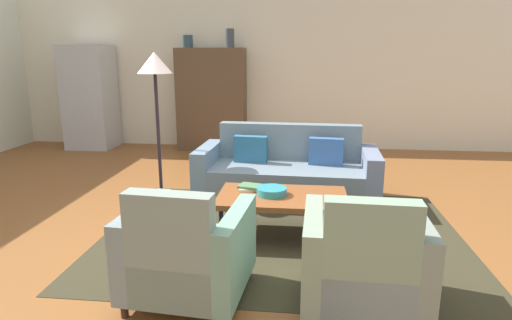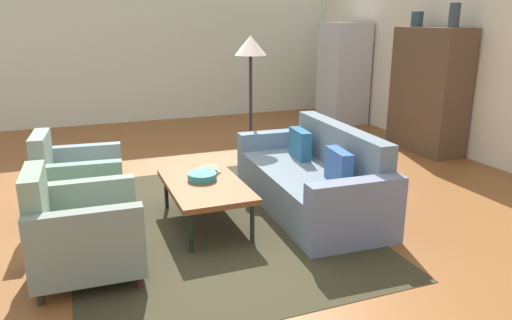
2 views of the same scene
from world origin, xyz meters
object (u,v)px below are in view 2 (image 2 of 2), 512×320
object	(u,v)px
cabinet	(429,91)
floor_lamp	(251,58)
refrigerator	(343,73)
fruit_bowl	(202,177)
armchair_left	(74,185)
armchair_right	(78,234)
vase_round	(454,15)
coffee_table	(205,187)
book_stack	(209,170)
couch	(315,181)
vase_tall	(417,19)

from	to	relation	value
cabinet	floor_lamp	bearing A→B (deg)	-91.22
refrigerator	floor_lamp	xyz separation A→B (m)	(2.18, -2.68, 0.52)
fruit_bowl	cabinet	world-z (taller)	cabinet
armchair_left	armchair_right	bearing A→B (deg)	4.95
cabinet	armchair_left	bearing A→B (deg)	-80.23
cabinet	vase_round	distance (m)	1.12
coffee_table	book_stack	world-z (taller)	book_stack
refrigerator	couch	bearing A→B (deg)	-34.29
refrigerator	armchair_left	bearing A→B (deg)	-57.60
vase_tall	refrigerator	size ratio (longest dim) A/B	0.12
armchair_left	fruit_bowl	xyz separation A→B (m)	(0.51, 1.17, 0.11)
coffee_table	fruit_bowl	size ratio (longest dim) A/B	4.25
cabinet	couch	bearing A→B (deg)	-60.86
armchair_left	vase_round	size ratio (longest dim) A/B	2.74
vase_round	armchair_right	bearing A→B (deg)	-71.03
vase_tall	fruit_bowl	bearing A→B (deg)	-65.18
armchair_left	book_stack	size ratio (longest dim) A/B	3.69
couch	floor_lamp	world-z (taller)	floor_lamp
coffee_table	cabinet	size ratio (longest dim) A/B	0.67
book_stack	floor_lamp	size ratio (longest dim) A/B	0.14
fruit_bowl	vase_round	bearing A→B (deg)	104.89
coffee_table	book_stack	xyz separation A→B (m)	(-0.32, 0.13, 0.06)
armchair_left	vase_tall	xyz separation A→B (m)	(-1.26, 4.98, 1.57)
fruit_bowl	cabinet	size ratio (longest dim) A/B	0.16
coffee_table	vase_round	bearing A→B (deg)	106.28
armchair_left	refrigerator	xyz separation A→B (m)	(-3.10, 4.88, 0.58)
armchair_left	refrigerator	size ratio (longest dim) A/B	0.48
armchair_right	refrigerator	size ratio (longest dim) A/B	0.48
couch	armchair_left	xyz separation A→B (m)	(-0.61, -2.35, 0.06)
fruit_bowl	armchair_right	bearing A→B (deg)	-59.12
coffee_table	armchair_left	bearing A→B (deg)	-117.45
book_stack	refrigerator	bearing A→B (deg)	133.37
book_stack	cabinet	xyz separation A→B (m)	(-1.14, 3.68, 0.46)
coffee_table	fruit_bowl	world-z (taller)	fruit_bowl
armchair_left	cabinet	bearing A→B (deg)	104.73
book_stack	armchair_left	bearing A→B (deg)	-102.37
couch	armchair_right	world-z (taller)	armchair_right
floor_lamp	vase_tall	bearing A→B (deg)	97.00
armchair_right	couch	bearing A→B (deg)	106.31
vase_tall	couch	bearing A→B (deg)	-54.60
couch	coffee_table	xyz separation A→B (m)	(-0.00, -1.19, 0.09)
armchair_right	vase_tall	world-z (taller)	vase_tall
vase_tall	book_stack	bearing A→B (deg)	-67.25
armchair_right	vase_round	distance (m)	5.51
fruit_bowl	vase_round	size ratio (longest dim) A/B	0.88
armchair_left	book_stack	xyz separation A→B (m)	(0.29, 1.30, 0.10)
couch	book_stack	bearing A→B (deg)	75.23
vase_tall	refrigerator	xyz separation A→B (m)	(-1.84, -0.10, -0.98)
book_stack	cabinet	distance (m)	3.88
couch	vase_round	distance (m)	3.31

